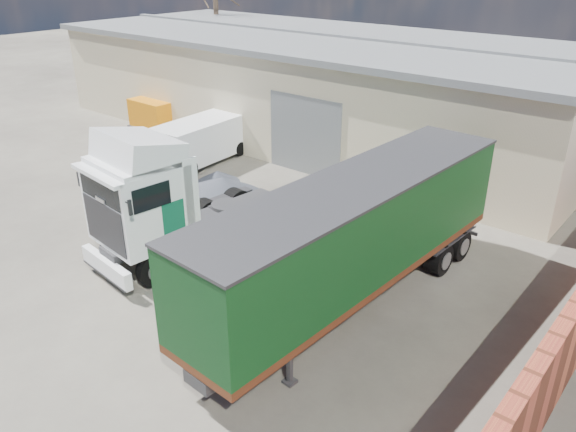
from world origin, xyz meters
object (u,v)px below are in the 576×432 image
Objects in this scene: tractor_unit at (164,206)px; orange_skip at (154,118)px; box_trailer at (358,231)px; panel_van at (198,142)px.

tractor_unit is 2.45× the size of orange_skip.
tractor_unit is at bearing -161.83° from box_trailer.
box_trailer is at bearing 21.48° from tractor_unit.
tractor_unit is 6.57m from box_trailer.
tractor_unit reaches higher than panel_van.
box_trailer is 4.06× the size of orange_skip.
panel_van is (-6.30, 7.10, -0.87)m from tractor_unit.
box_trailer is at bearing -20.69° from orange_skip.
panel_van is 1.78× the size of orange_skip.
box_trailer is 2.28× the size of panel_van.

